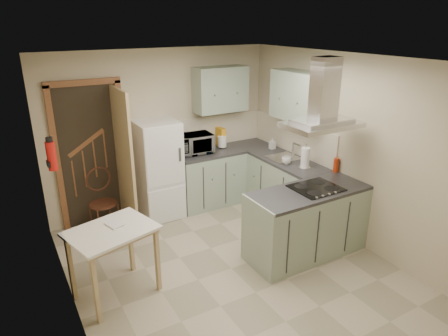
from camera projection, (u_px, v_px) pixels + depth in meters
floor at (231, 268)px, 4.93m from camera, size 4.20×4.20×0.00m
ceiling at (233, 60)px, 4.05m from camera, size 4.20×4.20×0.00m
back_wall at (162, 132)px, 6.19m from camera, size 3.60×0.00×3.60m
left_wall at (64, 210)px, 3.64m from camera, size 0.00×4.20×4.20m
right_wall at (347, 150)px, 5.34m from camera, size 0.00×4.20×4.20m
doorway at (92, 156)px, 5.72m from camera, size 1.10×0.12×2.10m
fridge at (159, 170)px, 6.03m from camera, size 0.60×0.60×1.50m
counter_back at (209, 178)px, 6.54m from camera, size 1.08×0.60×0.90m
counter_right at (275, 181)px, 6.39m from camera, size 0.60×1.95×0.90m
splashback at (216, 130)px, 6.67m from camera, size 1.68×0.02×0.50m
wall_cabinet_back at (220, 89)px, 6.28m from camera, size 0.85×0.35×0.70m
wall_cabinet_right at (298, 96)px, 5.73m from camera, size 0.35×0.90×0.70m
peninsula at (307, 222)px, 5.11m from camera, size 1.55×0.65×0.90m
hob at (316, 188)px, 4.99m from camera, size 0.58×0.50×0.01m
extractor_hood at (322, 125)px, 4.71m from camera, size 0.90×0.55×0.10m
sink at (283, 158)px, 6.09m from camera, size 0.45×0.40×0.01m
fire_extinguisher at (52, 156)px, 4.31m from camera, size 0.10×0.10×0.32m
drop_leaf_table at (115, 262)px, 4.34m from camera, size 1.01×0.86×0.81m
bentwood_chair at (103, 204)px, 5.67m from camera, size 0.43×0.43×0.85m
microwave at (195, 144)px, 6.26m from camera, size 0.57×0.40×0.30m
kettle at (222, 141)px, 6.53m from camera, size 0.18×0.18×0.22m
cereal_box at (221, 137)px, 6.60m from camera, size 0.08×0.21×0.31m
soap_bottle at (272, 143)px, 6.49m from camera, size 0.09×0.09×0.18m
paper_towel at (305, 158)px, 5.63m from camera, size 0.15×0.15×0.31m
cup at (286, 160)px, 5.82m from camera, size 0.15×0.15×0.11m
red_bottle at (336, 165)px, 5.49m from camera, size 0.08×0.08×0.20m
book at (108, 224)px, 4.23m from camera, size 0.19×0.23×0.09m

